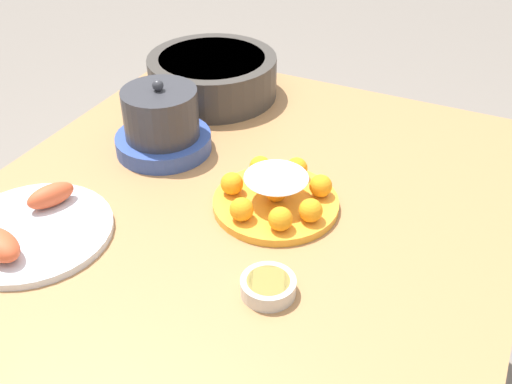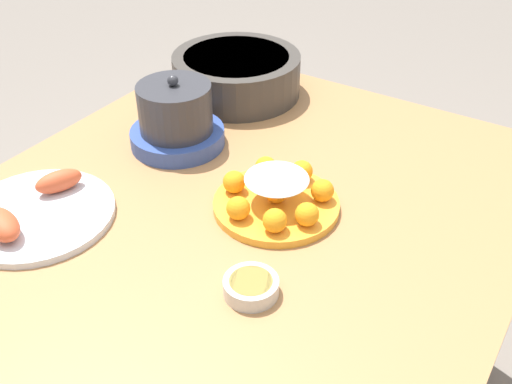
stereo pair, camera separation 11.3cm
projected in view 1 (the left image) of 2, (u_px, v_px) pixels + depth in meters
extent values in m
cylinder|color=#A87547|center=(487.00, 256.00, 1.62)|extent=(0.06, 0.06, 0.72)
cylinder|color=#A87547|center=(190.00, 173.00, 1.95)|extent=(0.06, 0.06, 0.72)
cube|color=#A87547|center=(236.00, 218.00, 1.16)|extent=(1.22, 1.03, 0.03)
cylinder|color=gold|center=(276.00, 203.00, 1.15)|extent=(0.24, 0.24, 0.02)
sphere|color=orange|center=(297.00, 168.00, 1.20)|extent=(0.04, 0.04, 0.04)
sphere|color=orange|center=(260.00, 167.00, 1.20)|extent=(0.04, 0.04, 0.04)
sphere|color=orange|center=(232.00, 183.00, 1.16)|extent=(0.04, 0.04, 0.04)
sphere|color=orange|center=(242.00, 209.00, 1.09)|extent=(0.04, 0.04, 0.04)
sphere|color=orange|center=(280.00, 219.00, 1.07)|extent=(0.04, 0.04, 0.04)
sphere|color=orange|center=(311.00, 210.00, 1.09)|extent=(0.04, 0.04, 0.04)
sphere|color=orange|center=(321.00, 186.00, 1.15)|extent=(0.04, 0.04, 0.04)
ellipsoid|color=white|center=(276.00, 177.00, 1.12)|extent=(0.12, 0.12, 0.02)
sphere|color=orange|center=(276.00, 190.00, 1.14)|extent=(0.04, 0.04, 0.04)
cylinder|color=#3D3833|center=(213.00, 76.00, 1.52)|extent=(0.32, 0.32, 0.10)
cylinder|color=brown|center=(212.00, 59.00, 1.49)|extent=(0.27, 0.27, 0.01)
cylinder|color=beige|center=(268.00, 287.00, 0.96)|extent=(0.09, 0.09, 0.03)
cylinder|color=olive|center=(268.00, 282.00, 0.96)|extent=(0.07, 0.07, 0.01)
cylinder|color=silver|center=(33.00, 232.00, 1.09)|extent=(0.29, 0.29, 0.01)
ellipsoid|color=#D1512D|center=(51.00, 195.00, 1.13)|extent=(0.10, 0.07, 0.04)
cylinder|color=#334C99|center=(164.00, 142.00, 1.32)|extent=(0.21, 0.21, 0.04)
cylinder|color=#333338|center=(161.00, 113.00, 1.28)|extent=(0.16, 0.16, 0.11)
sphere|color=#333338|center=(158.00, 85.00, 1.24)|extent=(0.02, 0.02, 0.02)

